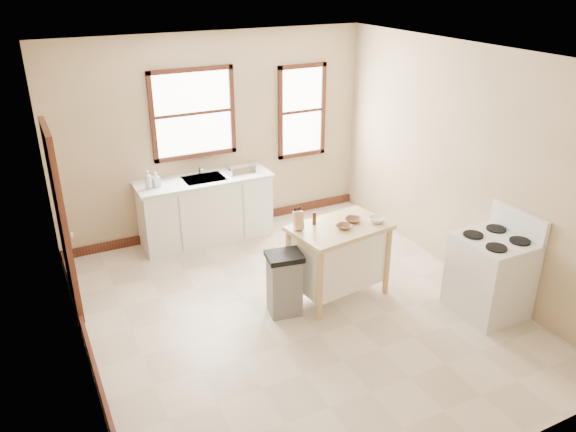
% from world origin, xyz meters
% --- Properties ---
extents(floor, '(5.00, 5.00, 0.00)m').
position_xyz_m(floor, '(0.00, 0.00, 0.00)').
color(floor, beige).
rests_on(floor, ground).
extents(ceiling, '(5.00, 5.00, 0.00)m').
position_xyz_m(ceiling, '(0.00, 0.00, 2.80)').
color(ceiling, white).
rests_on(ceiling, ground).
extents(wall_back, '(4.50, 0.04, 2.80)m').
position_xyz_m(wall_back, '(0.00, 2.50, 1.40)').
color(wall_back, tan).
rests_on(wall_back, ground).
extents(wall_left, '(0.04, 5.00, 2.80)m').
position_xyz_m(wall_left, '(-2.25, 0.00, 1.40)').
color(wall_left, tan).
rests_on(wall_left, ground).
extents(wall_right, '(0.04, 5.00, 2.80)m').
position_xyz_m(wall_right, '(2.25, 0.00, 1.40)').
color(wall_right, tan).
rests_on(wall_right, ground).
extents(window_main, '(1.17, 0.06, 1.22)m').
position_xyz_m(window_main, '(-0.30, 2.48, 1.75)').
color(window_main, '#34180E').
rests_on(window_main, wall_back).
extents(window_side, '(0.77, 0.06, 1.37)m').
position_xyz_m(window_side, '(1.35, 2.48, 1.60)').
color(window_side, '#34180E').
rests_on(window_side, wall_back).
extents(door_left, '(0.06, 0.90, 2.10)m').
position_xyz_m(door_left, '(-2.21, 1.30, 1.05)').
color(door_left, '#34180E').
rests_on(door_left, ground).
extents(baseboard_back, '(4.50, 0.04, 0.12)m').
position_xyz_m(baseboard_back, '(0.00, 2.47, 0.06)').
color(baseboard_back, '#34180E').
rests_on(baseboard_back, ground).
extents(baseboard_left, '(0.04, 5.00, 0.12)m').
position_xyz_m(baseboard_left, '(-2.22, 0.00, 0.06)').
color(baseboard_left, '#34180E').
rests_on(baseboard_left, ground).
extents(sink_counter, '(1.86, 0.62, 0.92)m').
position_xyz_m(sink_counter, '(-0.30, 2.20, 0.46)').
color(sink_counter, silver).
rests_on(sink_counter, ground).
extents(faucet, '(0.03, 0.03, 0.22)m').
position_xyz_m(faucet, '(-0.30, 2.38, 1.03)').
color(faucet, silver).
rests_on(faucet, sink_counter).
extents(soap_bottle_a, '(0.09, 0.09, 0.24)m').
position_xyz_m(soap_bottle_a, '(-1.06, 2.16, 1.04)').
color(soap_bottle_a, '#B2B2B2').
rests_on(soap_bottle_a, sink_counter).
extents(soap_bottle_b, '(0.11, 0.11, 0.20)m').
position_xyz_m(soap_bottle_b, '(-0.95, 2.18, 1.02)').
color(soap_bottle_b, '#B2B2B2').
rests_on(soap_bottle_b, sink_counter).
extents(dish_rack, '(0.45, 0.39, 0.10)m').
position_xyz_m(dish_rack, '(0.24, 2.18, 0.97)').
color(dish_rack, silver).
rests_on(dish_rack, sink_counter).
extents(kitchen_island, '(1.18, 0.83, 0.89)m').
position_xyz_m(kitchen_island, '(0.59, 0.12, 0.45)').
color(kitchen_island, '#DDC082').
rests_on(kitchen_island, ground).
extents(knife_block, '(0.12, 0.12, 0.20)m').
position_xyz_m(knife_block, '(0.13, 0.25, 0.99)').
color(knife_block, tan).
rests_on(knife_block, kitchen_island).
extents(pepper_grinder, '(0.05, 0.05, 0.15)m').
position_xyz_m(pepper_grinder, '(0.35, 0.28, 0.97)').
color(pepper_grinder, '#3C2110').
rests_on(pepper_grinder, kitchen_island).
extents(bowl_a, '(0.23, 0.23, 0.04)m').
position_xyz_m(bowl_a, '(0.60, 0.04, 0.91)').
color(bowl_a, brown).
rests_on(bowl_a, kitchen_island).
extents(bowl_b, '(0.25, 0.25, 0.04)m').
position_xyz_m(bowl_b, '(0.79, 0.15, 0.92)').
color(bowl_b, brown).
rests_on(bowl_b, kitchen_island).
extents(bowl_c, '(0.22, 0.22, 0.06)m').
position_xyz_m(bowl_c, '(1.02, 0.01, 0.92)').
color(bowl_c, white).
rests_on(bowl_c, kitchen_island).
extents(trash_bin, '(0.43, 0.38, 0.74)m').
position_xyz_m(trash_bin, '(-0.14, 0.05, 0.37)').
color(trash_bin, slate).
rests_on(trash_bin, ground).
extents(gas_stove, '(0.73, 0.74, 1.18)m').
position_xyz_m(gas_stove, '(1.91, -0.93, 0.59)').
color(gas_stove, silver).
rests_on(gas_stove, ground).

